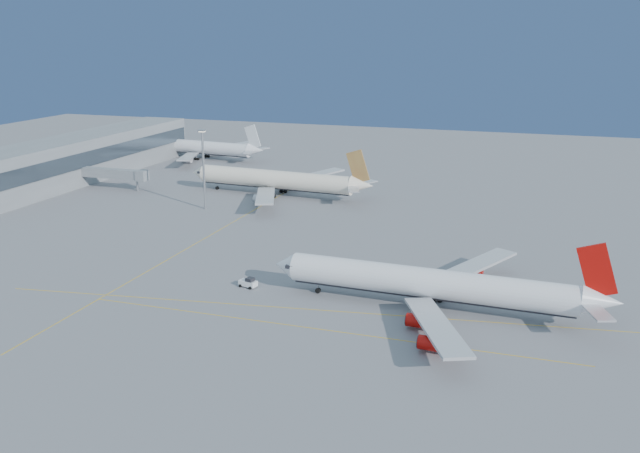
% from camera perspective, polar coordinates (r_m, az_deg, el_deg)
% --- Properties ---
extents(ground, '(500.00, 500.00, 0.00)m').
position_cam_1_polar(ground, '(138.78, -0.18, -5.75)').
color(ground, slate).
rests_on(ground, ground).
extents(terminal, '(18.40, 110.00, 15.00)m').
position_cam_1_polar(terminal, '(263.42, -18.29, 5.33)').
color(terminal, gray).
rests_on(terminal, ground).
extents(jet_bridge, '(23.60, 3.60, 6.90)m').
position_cam_1_polar(jet_bridge, '(240.86, -15.89, 4.07)').
color(jet_bridge, gray).
rests_on(jet_bridge, ground).
extents(taxiway_lines, '(118.86, 140.00, 0.02)m').
position_cam_1_polar(taxiway_lines, '(149.31, -4.76, -4.25)').
color(taxiway_lines, gold).
rests_on(taxiway_lines, ground).
extents(airliner_virgin, '(64.72, 58.13, 15.97)m').
position_cam_1_polar(airliner_virgin, '(133.60, 9.26, -4.61)').
color(airliner_virgin, white).
rests_on(airliner_virgin, ground).
extents(airliner_etihad, '(62.95, 57.97, 16.42)m').
position_cam_1_polar(airliner_etihad, '(223.30, -3.32, 3.73)').
color(airliner_etihad, '#EEE1CB').
rests_on(airliner_etihad, ground).
extents(airliner_third, '(56.81, 52.07, 15.23)m').
position_cam_1_polar(airliner_third, '(292.38, -9.41, 6.26)').
color(airliner_third, white).
rests_on(airliner_third, ground).
extents(pushback_tug, '(3.95, 2.90, 2.04)m').
position_cam_1_polar(pushback_tug, '(144.96, -5.75, -4.49)').
color(pushback_tug, white).
rests_on(pushback_tug, ground).
extents(light_mast, '(2.00, 2.00, 23.14)m').
position_cam_1_polar(light_mast, '(207.17, -9.31, 5.08)').
color(light_mast, gray).
rests_on(light_mast, ground).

